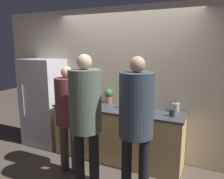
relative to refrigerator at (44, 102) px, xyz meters
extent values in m
plane|color=#4C4238|center=(1.57, -0.34, -0.85)|extent=(14.00, 14.00, 0.00)
cube|color=beige|center=(1.57, 0.32, 0.45)|extent=(5.20, 0.06, 2.60)
cube|color=tan|center=(1.57, 0.01, -0.41)|extent=(2.20, 0.61, 0.89)
cube|color=#383D42|center=(1.57, 0.01, 0.06)|extent=(2.23, 0.64, 0.03)
cube|color=#B7B7BC|center=(0.00, 0.00, 0.00)|extent=(0.76, 0.60, 1.70)
cylinder|color=#99999E|center=(-0.23, -0.32, 0.08)|extent=(0.02, 0.02, 0.59)
cylinder|color=#4C4742|center=(0.96, -0.67, -0.45)|extent=(0.13, 0.13, 0.79)
cylinder|color=#4C4742|center=(1.17, -0.67, -0.45)|extent=(0.13, 0.13, 0.79)
cylinder|color=brown|center=(1.07, -0.67, 0.29)|extent=(0.37, 0.37, 0.69)
sphere|color=#DBAD89|center=(1.07, -0.67, 0.72)|extent=(0.17, 0.17, 0.17)
cylinder|color=black|center=(1.46, -1.00, -0.41)|extent=(0.13, 0.13, 0.89)
cylinder|color=black|center=(1.69, -1.00, -0.41)|extent=(0.13, 0.13, 0.89)
cylinder|color=#515B4C|center=(1.58, -1.00, 0.43)|extent=(0.41, 0.41, 0.78)
sphere|color=#DBAD89|center=(1.58, -1.00, 0.91)|extent=(0.18, 0.18, 0.18)
cylinder|color=black|center=(2.09, -0.87, -0.41)|extent=(0.13, 0.13, 0.88)
cylinder|color=black|center=(2.31, -0.87, -0.41)|extent=(0.13, 0.13, 0.88)
cylinder|color=#333D47|center=(2.20, -0.87, 0.41)|extent=(0.41, 0.41, 0.77)
sphere|color=tan|center=(2.20, -0.87, 0.89)|extent=(0.18, 0.18, 0.18)
cylinder|color=brown|center=(2.02, -0.08, 0.11)|extent=(0.38, 0.38, 0.08)
ellipsoid|color=yellow|center=(2.07, -0.08, 0.17)|extent=(0.15, 0.12, 0.04)
cylinder|color=#ADA393|center=(2.49, 0.21, 0.14)|extent=(0.11, 0.11, 0.13)
cylinder|color=#99754C|center=(2.48, 0.21, 0.25)|extent=(0.01, 0.05, 0.24)
cylinder|color=#99754C|center=(2.50, 0.21, 0.25)|extent=(0.03, 0.05, 0.24)
cylinder|color=#99754C|center=(2.49, 0.20, 0.25)|extent=(0.05, 0.01, 0.24)
cylinder|color=brown|center=(1.67, 0.03, 0.15)|extent=(0.07, 0.07, 0.15)
cylinder|color=brown|center=(1.67, 0.03, 0.25)|extent=(0.03, 0.03, 0.05)
cylinder|color=black|center=(1.67, 0.03, 0.28)|extent=(0.03, 0.03, 0.02)
cylinder|color=silver|center=(1.76, 0.03, 0.16)|extent=(0.06, 0.06, 0.18)
cylinder|color=silver|center=(1.76, 0.03, 0.28)|extent=(0.03, 0.03, 0.06)
cylinder|color=black|center=(1.76, 0.03, 0.32)|extent=(0.03, 0.03, 0.02)
cylinder|color=#28282D|center=(2.48, -0.06, 0.12)|extent=(0.08, 0.08, 0.10)
cylinder|color=#9E6042|center=(1.30, 0.24, 0.13)|extent=(0.12, 0.12, 0.12)
sphere|color=#2D6B33|center=(1.30, 0.24, 0.25)|extent=(0.15, 0.15, 0.15)
camera|label=1|loc=(2.98, -3.24, 1.09)|focal=35.00mm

